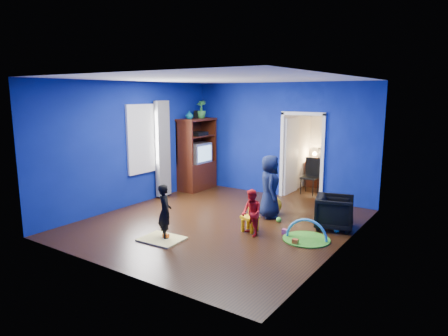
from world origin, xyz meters
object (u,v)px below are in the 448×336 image
Objects in this scene: vase at (189,115)px; crt_tv at (198,153)px; play_mat at (306,239)px; study_desk at (323,174)px; hopper_ball at (273,205)px; kid_chair at (250,218)px; child_navy at (270,187)px; folding_chair at (310,177)px; tv_armoire at (197,154)px; child_black at (165,212)px; armchair at (335,212)px; toddler_red at (252,213)px.

vase reaches higher than crt_tv.
study_desk is at bearing 106.89° from play_mat.
hopper_ball is 1.26m from kid_chair.
kid_chair is (2.95, -2.19, -0.77)m from crt_tv.
child_navy is 3.32m from vase.
hopper_ball is at bearing -21.15° from child_navy.
crt_tv is at bearing -142.08° from study_desk.
folding_chair is (-0.07, 2.39, -0.22)m from child_navy.
tv_armoire reaches higher than hopper_ball.
child_navy is 6.33× the size of vase.
child_navy is 1.61m from play_mat.
child_navy is at bearing -78.69° from hopper_ball.
hopper_ball is (-0.05, 0.25, -0.47)m from child_navy.
child_navy is at bearing -22.68° from crt_tv.
folding_chair is at bearing -30.81° from child_navy.
child_black is 3.92m from crt_tv.
tv_armoire is 3.77m from kid_chair.
vase reaches higher than study_desk.
child_navy reaches higher than child_black.
tv_armoire reaches higher than child_black.
tv_armoire is 4.67m from play_mat.
vase reaches higher than armchair.
folding_chair reaches higher than kid_chair.
armchair is 0.37× the size of tv_armoire.
play_mat is (-0.20, -0.91, -0.32)m from armchair.
toddler_red is (-1.15, -1.26, 0.11)m from armchair.
toddler_red is at bearing -37.22° from tv_armoire.
hopper_ball is (-1.45, 0.18, -0.12)m from armchair.
toddler_red is at bearing -103.83° from child_black.
child_navy reaches higher than toddler_red.
crt_tv is 0.82× the size of play_mat.
folding_chair is at bearing 112.83° from kid_chair.
hopper_ball is at bearing 67.09° from armchair.
study_desk reaches higher than hopper_ball.
vase is 3.57m from folding_chair.
study_desk reaches higher than armchair.
tv_armoire is at bearing -24.27° from child_black.
armchair is 0.84× the size of play_mat.
armchair is 4.70m from vase.
tv_armoire is at bearing 163.72° from kid_chair.
folding_chair is (-0.32, 3.59, 0.02)m from toddler_red.
crt_tv is (0.04, 0.30, -1.05)m from vase.
armchair reaches higher than hopper_ball.
armchair is 1.77× the size of hopper_ball.
toddler_red is (1.22, 1.02, -0.07)m from child_black.
study_desk is at bearing 8.41° from armchair.
folding_chair reaches higher than toddler_red.
kid_chair is 3.40m from folding_chair.
child_black reaches higher than hopper_ball.
kid_chair is 0.54× the size of folding_chair.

